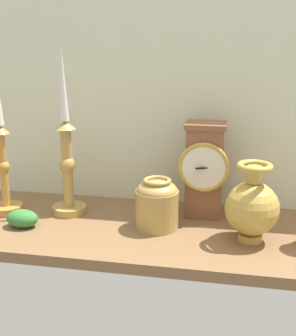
{
  "coord_description": "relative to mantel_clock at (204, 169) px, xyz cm",
  "views": [
    {
      "loc": [
        18.6,
        -92.18,
        40.99
      ],
      "look_at": [
        0.97,
        0.0,
        14.0
      ],
      "focal_mm": 47.31,
      "sensor_mm": 36.0,
      "label": 1
    }
  ],
  "objects": [
    {
      "name": "candlestick_tall_left",
      "position": [
        -32.6,
        -4.52,
        1.35
      ],
      "size": [
        8.38,
        8.38,
        40.09
      ],
      "color": "#B28D47",
      "rests_on": "ground_plane"
    },
    {
      "name": "brass_vase_bulbous",
      "position": [
        10.89,
        -12.43,
        -4.04
      ],
      "size": [
        11.38,
        11.38,
        17.12
      ],
      "color": "gold",
      "rests_on": "ground_plane"
    },
    {
      "name": "back_wall",
      "position": [
        -12.82,
        9.17,
        20.76
      ],
      "size": [
        120.0,
        2.0,
        65.0
      ],
      "primitive_type": "cube",
      "color": "beige",
      "rests_on": "ground_plane"
    },
    {
      "name": "ivy_sprig",
      "position": [
        -40.06,
        -14.78,
        -9.72
      ],
      "size": [
        7.45,
        5.21,
        4.03
      ],
      "color": "#337A33",
      "rests_on": "ground_plane"
    },
    {
      "name": "candlestick_tall_center",
      "position": [
        -48.0,
        -7.04,
        2.53
      ],
      "size": [
        7.72,
        7.72,
        39.8
      ],
      "color": "#BC8539",
      "rests_on": "ground_plane"
    },
    {
      "name": "mantel_clock",
      "position": [
        0.0,
        0.0,
        0.0
      ],
      "size": [
        11.82,
        9.65,
        22.82
      ],
      "color": "brown",
      "rests_on": "ground_plane"
    },
    {
      "name": "ground_plane",
      "position": [
        -12.82,
        -9.33,
        -12.94
      ],
      "size": [
        100.0,
        36.0,
        2.4
      ],
      "primitive_type": "cube",
      "color": "brown"
    },
    {
      "name": "brass_vase_jar",
      "position": [
        -9.8,
        -9.6,
        -5.75
      ],
      "size": [
        9.75,
        9.75,
        11.61
      ],
      "color": "#AF8E48",
      "rests_on": "ground_plane"
    }
  ]
}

